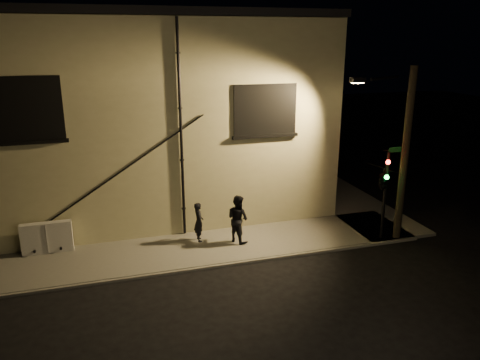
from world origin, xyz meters
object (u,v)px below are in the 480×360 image
object	(u,v)px
pedestrian_a	(199,222)
traffic_signal	(383,179)
pedestrian_b	(238,219)
streetlamp_pole	(402,151)
utility_cabinet	(47,238)

from	to	relation	value
pedestrian_a	traffic_signal	world-z (taller)	traffic_signal
pedestrian_b	streetlamp_pole	world-z (taller)	streetlamp_pole
pedestrian_a	traffic_signal	size ratio (longest dim) A/B	0.43
pedestrian_a	pedestrian_b	world-z (taller)	pedestrian_b
utility_cabinet	streetlamp_pole	size ratio (longest dim) A/B	0.26
pedestrian_a	pedestrian_b	bearing A→B (deg)	-111.26
traffic_signal	streetlamp_pole	world-z (taller)	streetlamp_pole
utility_cabinet	pedestrian_a	distance (m)	5.59
pedestrian_a	streetlamp_pole	bearing A→B (deg)	-106.32
utility_cabinet	pedestrian_a	xyz separation A→B (m)	(5.56, -0.59, 0.19)
pedestrian_b	pedestrian_a	bearing A→B (deg)	41.08
pedestrian_a	pedestrian_b	distance (m)	1.52
streetlamp_pole	pedestrian_a	bearing A→B (deg)	165.91
pedestrian_a	pedestrian_b	size ratio (longest dim) A/B	0.83
pedestrian_a	traffic_signal	distance (m)	7.24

